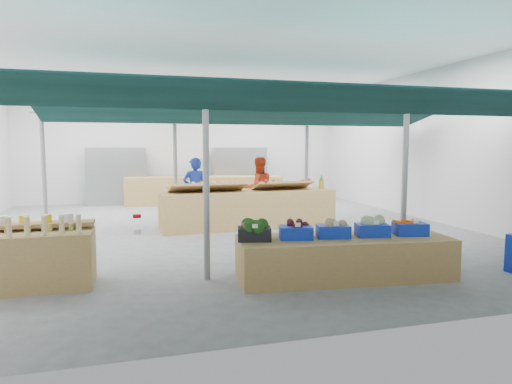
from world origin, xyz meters
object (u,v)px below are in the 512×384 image
at_px(fruit_counter, 248,209).
at_px(vendor_left, 195,190).
at_px(vendor_right, 259,189).
at_px(veg_counter, 344,257).
at_px(bottle_shelf, 27,258).

relative_size(fruit_counter, vendor_left, 2.50).
height_order(fruit_counter, vendor_right, vendor_right).
xyz_separation_m(veg_counter, vendor_right, (0.30, 5.86, 0.56)).
height_order(vendor_left, vendor_right, same).
bearing_deg(vendor_left, fruit_counter, 135.63).
height_order(veg_counter, vendor_right, vendor_right).
bearing_deg(vendor_left, veg_counter, 102.51).
bearing_deg(fruit_counter, veg_counter, -88.25).
bearing_deg(bottle_shelf, vendor_right, 46.34).
xyz_separation_m(fruit_counter, vendor_right, (0.60, 1.10, 0.41)).
bearing_deg(bottle_shelf, vendor_left, 58.64).
distance_m(bottle_shelf, vendor_left, 6.01).
distance_m(bottle_shelf, vendor_right, 7.14).
xyz_separation_m(vendor_left, vendor_right, (1.80, 0.00, 0.00)).
distance_m(veg_counter, fruit_counter, 4.77).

